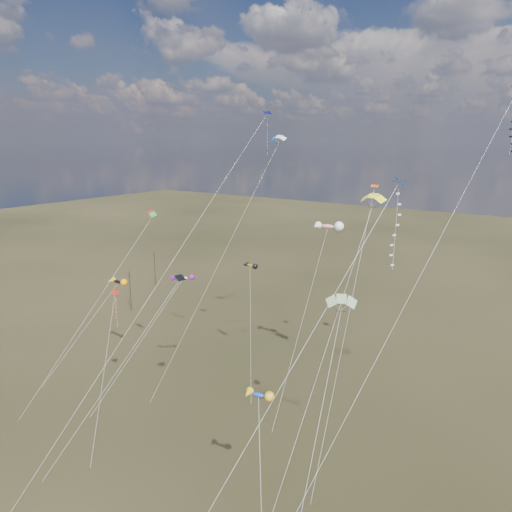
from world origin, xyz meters
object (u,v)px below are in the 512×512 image
Objects in this scene: utility_pole_far at (155,268)px; novelty_black_orange at (117,282)px; utility_pole_near at (130,291)px; parafoil_yellow at (373,197)px; diamond_black_high at (501,144)px.

utility_pole_far is 0.59× the size of novelty_black_orange.
parafoil_yellow is at bearing -8.15° from utility_pole_near.
utility_pole_near is 0.29× the size of parafoil_yellow.
novelty_black_orange is at bearing -43.62° from utility_pole_near.
diamond_black_high reaches higher than novelty_black_orange.
parafoil_yellow is (-11.71, -1.78, -5.70)m from diamond_black_high.
utility_pole_near is 24.74m from novelty_black_orange.
parafoil_yellow is (58.32, -21.21, 22.42)m from utility_pole_far.
utility_pole_near and utility_pole_far have the same top height.
utility_pole_near is 1.00× the size of utility_pole_far.
utility_pole_near is 68.33m from diamond_black_high.
diamond_black_high is 1.38× the size of parafoil_yellow.
parafoil_yellow is at bearing 14.55° from novelty_black_orange.
parafoil_yellow reaches higher than utility_pole_far.
novelty_black_orange reaches higher than utility_pole_far.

